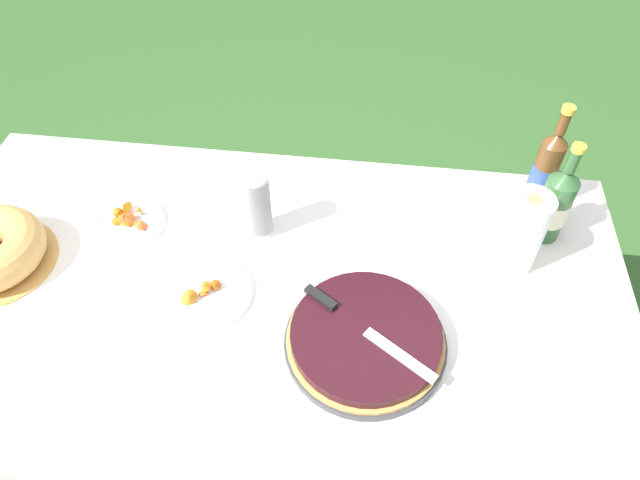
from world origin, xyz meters
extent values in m
plane|color=#335B28|center=(0.00, 0.00, 0.00)|extent=(16.00, 16.00, 0.00)
cube|color=brown|center=(0.00, 0.00, 0.73)|extent=(1.90, 1.06, 0.03)
cylinder|color=brown|center=(-0.89, 0.47, 0.36)|extent=(0.06, 0.06, 0.71)
cylinder|color=brown|center=(0.89, 0.47, 0.36)|extent=(0.06, 0.06, 0.71)
cube|color=white|center=(0.00, 0.00, 0.75)|extent=(1.91, 1.07, 0.00)
cube|color=white|center=(0.00, 0.53, 0.70)|extent=(1.91, 0.00, 0.10)
cube|color=white|center=(0.95, 0.00, 0.70)|extent=(0.00, 1.07, 0.10)
cylinder|color=#38383D|center=(0.28, -0.13, 0.76)|extent=(0.39, 0.39, 0.02)
cylinder|color=tan|center=(0.28, -0.13, 0.78)|extent=(0.38, 0.38, 0.01)
cylinder|color=black|center=(0.28, -0.13, 0.80)|extent=(0.36, 0.36, 0.03)
cube|color=silver|center=(0.36, -0.19, 0.82)|extent=(0.17, 0.13, 0.00)
cube|color=black|center=(0.16, -0.05, 0.82)|extent=(0.09, 0.07, 0.01)
cylinder|color=white|center=(-0.04, 0.20, 0.80)|extent=(0.07, 0.07, 0.09)
cylinder|color=white|center=(-0.04, 0.20, 0.82)|extent=(0.07, 0.07, 0.09)
cylinder|color=white|center=(-0.04, 0.20, 0.83)|extent=(0.07, 0.07, 0.09)
cylinder|color=white|center=(-0.04, 0.20, 0.84)|extent=(0.07, 0.07, 0.09)
cylinder|color=white|center=(-0.04, 0.20, 0.85)|extent=(0.07, 0.07, 0.09)
cylinder|color=white|center=(-0.04, 0.20, 0.87)|extent=(0.07, 0.07, 0.09)
cylinder|color=white|center=(-0.04, 0.20, 0.88)|extent=(0.07, 0.07, 0.09)
cylinder|color=white|center=(-0.04, 0.20, 0.89)|extent=(0.07, 0.07, 0.09)
cylinder|color=white|center=(-0.04, 0.20, 0.91)|extent=(0.07, 0.07, 0.09)
cylinder|color=white|center=(-0.04, 0.20, 0.92)|extent=(0.07, 0.07, 0.09)
torus|color=white|center=(-0.04, 0.20, 0.97)|extent=(0.07, 0.07, 0.01)
cylinder|color=#2D562D|center=(0.75, 0.29, 0.85)|extent=(0.08, 0.08, 0.20)
cylinder|color=beige|center=(0.75, 0.29, 0.85)|extent=(0.08, 0.08, 0.08)
cone|color=#2D562D|center=(0.75, 0.29, 0.97)|extent=(0.08, 0.08, 0.04)
cylinder|color=#2D562D|center=(0.75, 0.29, 1.02)|extent=(0.03, 0.03, 0.06)
cylinder|color=gold|center=(0.75, 0.29, 1.06)|extent=(0.03, 0.03, 0.02)
cylinder|color=brown|center=(0.73, 0.40, 0.87)|extent=(0.07, 0.07, 0.23)
cylinder|color=#334C93|center=(0.73, 0.40, 0.86)|extent=(0.07, 0.07, 0.09)
cone|color=brown|center=(0.73, 0.40, 1.00)|extent=(0.07, 0.07, 0.04)
cylinder|color=brown|center=(0.73, 0.40, 1.05)|extent=(0.03, 0.03, 0.06)
cylinder|color=gold|center=(0.73, 0.40, 1.09)|extent=(0.03, 0.03, 0.02)
cylinder|color=white|center=(-0.41, 0.18, 0.76)|extent=(0.20, 0.20, 0.01)
torus|color=white|center=(-0.41, 0.18, 0.77)|extent=(0.20, 0.20, 0.01)
cone|color=#D05910|center=(-0.43, 0.22, 0.79)|extent=(0.05, 0.05, 0.04)
cone|color=#C86219|center=(-0.42, 0.17, 0.78)|extent=(0.05, 0.05, 0.04)
cone|color=#D05C22|center=(-0.37, 0.16, 0.79)|extent=(0.06, 0.06, 0.04)
cone|color=#C2721D|center=(-0.43, 0.18, 0.78)|extent=(0.06, 0.05, 0.05)
cone|color=#CE570C|center=(-0.44, 0.17, 0.77)|extent=(0.04, 0.04, 0.03)
cone|color=#C45B22|center=(-0.41, 0.18, 0.79)|extent=(0.05, 0.06, 0.04)
cone|color=#BF6B0B|center=(-0.43, 0.18, 0.77)|extent=(0.04, 0.04, 0.03)
cone|color=#AB5D18|center=(-0.39, 0.21, 0.78)|extent=(0.04, 0.04, 0.04)
cone|color=#AE5017|center=(-0.42, 0.17, 0.79)|extent=(0.05, 0.05, 0.04)
cone|color=#AA640E|center=(-0.45, 0.20, 0.78)|extent=(0.04, 0.04, 0.04)
cylinder|color=white|center=(-0.13, -0.03, 0.76)|extent=(0.24, 0.24, 0.01)
torus|color=white|center=(-0.13, -0.03, 0.77)|extent=(0.24, 0.24, 0.01)
cone|color=#A64C14|center=(-0.11, -0.02, 0.78)|extent=(0.04, 0.04, 0.04)
cone|color=#CD6418|center=(-0.14, -0.04, 0.77)|extent=(0.03, 0.04, 0.03)
cone|color=orange|center=(-0.14, -0.02, 0.78)|extent=(0.04, 0.03, 0.03)
cone|color=#BB6919|center=(-0.14, -0.03, 0.79)|extent=(0.04, 0.04, 0.02)
cone|color=orange|center=(-0.17, -0.07, 0.78)|extent=(0.05, 0.04, 0.05)
cone|color=#BE681A|center=(-0.16, -0.07, 0.79)|extent=(0.05, 0.05, 0.05)
cylinder|color=white|center=(0.65, 0.17, 0.87)|extent=(0.11, 0.11, 0.24)
cylinder|color=#9E7A56|center=(0.65, 0.17, 0.99)|extent=(0.04, 0.04, 0.00)
camera|label=1|loc=(0.26, -0.86, 1.94)|focal=32.00mm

